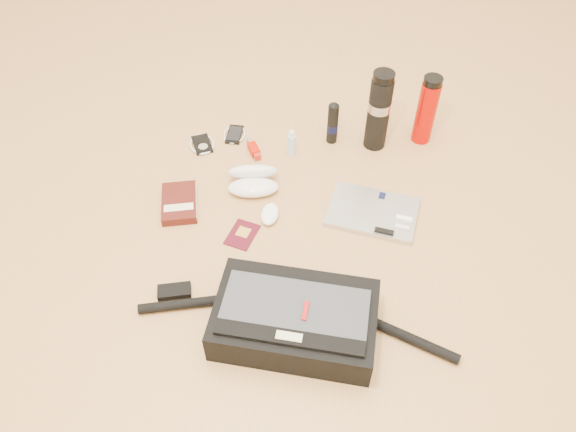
{
  "coord_description": "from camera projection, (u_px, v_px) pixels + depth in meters",
  "views": [
    {
      "loc": [
        0.03,
        -1.11,
        1.35
      ],
      "look_at": [
        -0.02,
        0.04,
        0.06
      ],
      "focal_mm": 35.0,
      "sensor_mm": 36.0,
      "label": 1
    }
  ],
  "objects": [
    {
      "name": "sunglasses_case",
      "position": [
        253.0,
        180.0,
        1.87
      ],
      "size": [
        0.18,
        0.15,
        0.1
      ],
      "rotation": [
        0.0,
        0.0,
        0.08
      ],
      "color": "white",
      "rests_on": "ground"
    },
    {
      "name": "laptop",
      "position": [
        373.0,
        212.0,
        1.81
      ],
      "size": [
        0.32,
        0.26,
        0.03
      ],
      "rotation": [
        0.0,
        0.0,
        -0.25
      ],
      "color": "#B4B4B6",
      "rests_on": "ground"
    },
    {
      "name": "spray_bottle",
      "position": [
        292.0,
        144.0,
        1.98
      ],
      "size": [
        0.03,
        0.03,
        0.11
      ],
      "rotation": [
        0.0,
        0.0,
        0.05
      ],
      "color": "#AACEE5",
      "rests_on": "ground"
    },
    {
      "name": "ground",
      "position": [
        293.0,
        239.0,
        1.75
      ],
      "size": [
        4.0,
        4.0,
        0.0
      ],
      "primitive_type": "plane",
      "color": "tan",
      "rests_on": "ground"
    },
    {
      "name": "inhaler",
      "position": [
        253.0,
        149.0,
        2.01
      ],
      "size": [
        0.06,
        0.1,
        0.03
      ],
      "rotation": [
        0.0,
        0.0,
        0.41
      ],
      "color": "#B21200",
      "rests_on": "ground"
    },
    {
      "name": "passport",
      "position": [
        242.0,
        234.0,
        1.76
      ],
      "size": [
        0.11,
        0.13,
        0.01
      ],
      "rotation": [
        0.0,
        0.0,
        -0.34
      ],
      "color": "#430916",
      "rests_on": "ground"
    },
    {
      "name": "thermos_red",
      "position": [
        427.0,
        110.0,
        1.97
      ],
      "size": [
        0.09,
        0.09,
        0.26
      ],
      "rotation": [
        0.0,
        0.0,
        -0.35
      ],
      "color": "#AF0700",
      "rests_on": "ground"
    },
    {
      "name": "thermos_black",
      "position": [
        379.0,
        111.0,
        1.93
      ],
      "size": [
        0.08,
        0.08,
        0.3
      ],
      "rotation": [
        0.0,
        0.0,
        -0.04
      ],
      "color": "black",
      "rests_on": "ground"
    },
    {
      "name": "phone",
      "position": [
        235.0,
        134.0,
        2.07
      ],
      "size": [
        0.09,
        0.11,
        0.01
      ],
      "rotation": [
        0.0,
        0.0,
        -0.08
      ],
      "color": "black",
      "rests_on": "ground"
    },
    {
      "name": "ipod",
      "position": [
        202.0,
        144.0,
        2.04
      ],
      "size": [
        0.11,
        0.12,
        0.01
      ],
      "rotation": [
        0.0,
        0.0,
        0.36
      ],
      "color": "black",
      "rests_on": "ground"
    },
    {
      "name": "messenger_bag",
      "position": [
        294.0,
        319.0,
        1.49
      ],
      "size": [
        0.88,
        0.32,
        0.12
      ],
      "rotation": [
        0.0,
        0.0,
        -0.14
      ],
      "color": "black",
      "rests_on": "ground"
    },
    {
      "name": "aerosol_can",
      "position": [
        333.0,
        123.0,
        2.0
      ],
      "size": [
        0.05,
        0.05,
        0.17
      ],
      "rotation": [
        0.0,
        0.0,
        0.38
      ],
      "color": "black",
      "rests_on": "ground"
    },
    {
      "name": "book",
      "position": [
        180.0,
        203.0,
        1.83
      ],
      "size": [
        0.14,
        0.19,
        0.03
      ],
      "rotation": [
        0.0,
        0.0,
        0.17
      ],
      "color": "#3F110D",
      "rests_on": "ground"
    },
    {
      "name": "mouse",
      "position": [
        270.0,
        214.0,
        1.8
      ],
      "size": [
        0.07,
        0.1,
        0.03
      ],
      "rotation": [
        0.0,
        0.0,
        -0.1
      ],
      "color": "white",
      "rests_on": "ground"
    }
  ]
}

